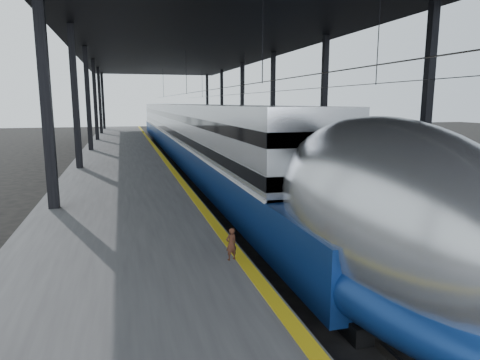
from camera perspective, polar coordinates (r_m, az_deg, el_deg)
name	(u,v)px	position (r m, az deg, el deg)	size (l,w,h in m)	color
ground	(249,269)	(12.53, 1.22, -11.81)	(160.00, 160.00, 0.00)	black
platform	(121,163)	(31.41, -15.56, 2.16)	(6.00, 80.00, 1.00)	#4C4C4F
yellow_strip	(161,155)	(31.45, -10.49, 3.30)	(0.30, 80.00, 0.01)	yellow
rails	(231,165)	(32.42, -1.24, 2.03)	(6.52, 80.00, 0.16)	slate
canopy	(195,40)	(31.87, -6.08, 18.13)	(18.00, 75.00, 9.47)	black
tgv_train	(189,134)	(35.95, -6.85, 6.08)	(3.20, 65.20, 4.59)	#BBBDC2
second_train	(224,131)	(45.06, -2.11, 6.52)	(2.58, 56.05, 3.56)	navy
child	(231,244)	(10.28, -1.18, -8.52)	(0.29, 0.19, 0.79)	#452417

